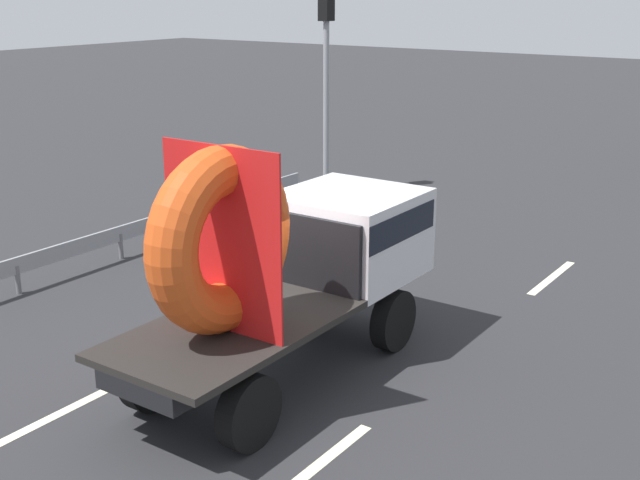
# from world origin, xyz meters

# --- Properties ---
(ground_plane) EXTENTS (120.00, 120.00, 0.00)m
(ground_plane) POSITION_xyz_m (0.00, 0.00, 0.00)
(ground_plane) COLOR #28282B
(flatbed_truck) EXTENTS (2.02, 5.62, 3.63)m
(flatbed_truck) POSITION_xyz_m (0.34, 0.21, 1.74)
(flatbed_truck) COLOR black
(flatbed_truck) RESTS_ON ground_plane
(traffic_light) EXTENTS (0.42, 0.36, 5.52)m
(traffic_light) POSITION_xyz_m (-5.50, 9.35, 3.62)
(traffic_light) COLOR gray
(traffic_light) RESTS_ON ground_plane
(guardrail) EXTENTS (0.10, 10.01, 0.71)m
(guardrail) POSITION_xyz_m (-5.74, 3.34, 0.52)
(guardrail) COLOR gray
(guardrail) RESTS_ON ground_plane
(lane_dash_left_near) EXTENTS (0.16, 2.86, 0.01)m
(lane_dash_left_near) POSITION_xyz_m (-1.44, -2.63, 0.00)
(lane_dash_left_near) COLOR beige
(lane_dash_left_near) RESTS_ON ground_plane
(lane_dash_left_far) EXTENTS (0.16, 2.73, 0.01)m
(lane_dash_left_far) POSITION_xyz_m (-1.44, 6.08, 0.00)
(lane_dash_left_far) COLOR beige
(lane_dash_left_far) RESTS_ON ground_plane
(lane_dash_right_near) EXTENTS (0.16, 2.83, 0.01)m
(lane_dash_right_near) POSITION_xyz_m (2.11, -2.20, 0.00)
(lane_dash_right_near) COLOR beige
(lane_dash_right_near) RESTS_ON ground_plane
(lane_dash_right_far) EXTENTS (0.16, 2.28, 0.01)m
(lane_dash_right_far) POSITION_xyz_m (2.11, 6.14, 0.00)
(lane_dash_right_far) COLOR beige
(lane_dash_right_far) RESTS_ON ground_plane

